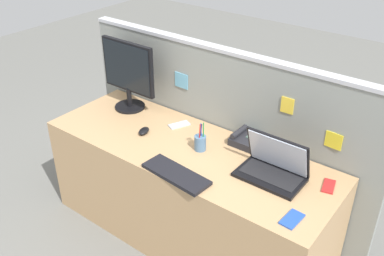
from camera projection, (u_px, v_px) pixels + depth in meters
ground_plane at (188, 233)px, 3.09m from camera, size 10.00×10.00×0.00m
desk at (187, 193)px, 2.91m from camera, size 1.94×0.68×0.72m
cubicle_divider at (221, 134)px, 3.03m from camera, size 2.23×0.08×1.27m
desktop_monitor at (128, 72)px, 3.07m from camera, size 0.45×0.22×0.50m
laptop at (273, 166)px, 2.44m from camera, size 0.37×0.23×0.26m
desk_phone at (246, 139)px, 2.76m from camera, size 0.17×0.18×0.08m
keyboard_main at (176, 174)px, 2.47m from camera, size 0.43×0.18×0.02m
computer_mouse_right_hand at (144, 131)px, 2.88m from camera, size 0.09×0.11×0.03m
pen_cup at (200, 143)px, 2.68m from camera, size 0.07×0.07×0.19m
cell_phone_silver_slab at (179, 125)px, 2.97m from camera, size 0.12×0.16×0.01m
cell_phone_blue_case at (292, 219)px, 2.16m from camera, size 0.08×0.14×0.01m
cell_phone_red_case at (329, 186)px, 2.38m from camera, size 0.09×0.14×0.01m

